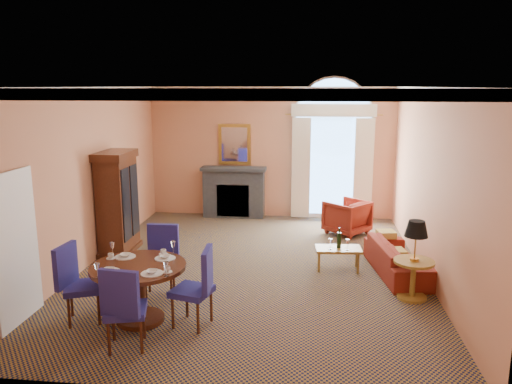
# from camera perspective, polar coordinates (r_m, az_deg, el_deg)

# --- Properties ---
(ground) EXTENTS (7.50, 7.50, 0.00)m
(ground) POSITION_cam_1_polar(r_m,az_deg,el_deg) (9.09, -0.36, -8.70)
(ground) COLOR #13193C
(ground) RESTS_ON ground
(room_envelope) EXTENTS (6.04, 7.52, 3.45)m
(room_envelope) POSITION_cam_1_polar(r_m,az_deg,el_deg) (9.19, -0.04, 7.62)
(room_envelope) COLOR tan
(room_envelope) RESTS_ON ground
(armoire) EXTENTS (0.57, 1.02, 2.00)m
(armoire) POSITION_cam_1_polar(r_m,az_deg,el_deg) (10.05, -15.54, -1.37)
(armoire) COLOR #37180C
(armoire) RESTS_ON ground
(dining_table) EXTENTS (1.31, 1.31, 1.02)m
(dining_table) POSITION_cam_1_polar(r_m,az_deg,el_deg) (7.14, -13.25, -9.76)
(dining_table) COLOR #37180C
(dining_table) RESTS_ON ground
(dining_chair_north) EXTENTS (0.57, 0.57, 1.11)m
(dining_chair_north) POSITION_cam_1_polar(r_m,az_deg,el_deg) (7.97, -10.77, -7.14)
(dining_chair_north) COLOR navy
(dining_chair_north) RESTS_ON ground
(dining_chair_south) EXTENTS (0.60, 0.60, 1.11)m
(dining_chair_south) POSITION_cam_1_polar(r_m,az_deg,el_deg) (6.41, -14.97, -12.25)
(dining_chair_south) COLOR navy
(dining_chair_south) RESTS_ON ground
(dining_chair_east) EXTENTS (0.60, 0.60, 1.11)m
(dining_chair_east) POSITION_cam_1_polar(r_m,az_deg,el_deg) (6.87, -6.51, -10.20)
(dining_chair_east) COLOR navy
(dining_chair_east) RESTS_ON ground
(dining_chair_west) EXTENTS (0.64, 0.64, 1.11)m
(dining_chair_west) POSITION_cam_1_polar(r_m,az_deg,el_deg) (7.40, -19.97, -9.23)
(dining_chair_west) COLOR navy
(dining_chair_west) RESTS_ON ground
(sofa) EXTENTS (1.02, 1.97, 0.55)m
(sofa) POSITION_cam_1_polar(r_m,az_deg,el_deg) (9.11, 15.95, -7.31)
(sofa) COLOR maroon
(sofa) RESTS_ON ground
(armchair) EXTENTS (1.16, 1.16, 0.76)m
(armchair) POSITION_cam_1_polar(r_m,az_deg,el_deg) (11.22, 10.34, -2.83)
(armchair) COLOR maroon
(armchair) RESTS_ON ground
(coffee_table) EXTENTS (0.83, 0.51, 0.77)m
(coffee_table) POSITION_cam_1_polar(r_m,az_deg,el_deg) (9.01, 9.41, -6.41)
(coffee_table) COLOR olive
(coffee_table) RESTS_ON ground
(side_table) EXTENTS (0.62, 0.62, 1.22)m
(side_table) POSITION_cam_1_polar(r_m,az_deg,el_deg) (7.99, 17.70, -6.42)
(side_table) COLOR olive
(side_table) RESTS_ON ground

